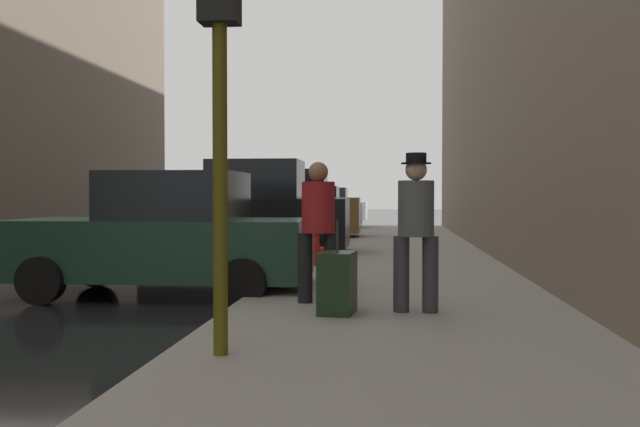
{
  "coord_description": "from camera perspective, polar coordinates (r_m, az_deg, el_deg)",
  "views": [
    {
      "loc": [
        5.89,
        -10.37,
        1.47
      ],
      "look_at": [
        4.07,
        7.78,
        0.98
      ],
      "focal_mm": 40.0,
      "sensor_mm": 36.0,
      "label": 1
    }
  ],
  "objects": [
    {
      "name": "ground_plane",
      "position": [
        12.01,
        -23.8,
        -5.6
      ],
      "size": [
        120.0,
        120.0,
        0.0
      ],
      "primitive_type": "plane",
      "color": "black"
    },
    {
      "name": "fire_hydrant",
      "position": [
        13.22,
        -0.53,
        -2.67
      ],
      "size": [
        0.42,
        0.22,
        0.7
      ],
      "color": "red",
      "rests_on": "sidewalk"
    },
    {
      "name": "pedestrian_in_red_jacket",
      "position": [
        8.64,
        -0.14,
        -0.86
      ],
      "size": [
        0.52,
        0.45,
        1.71
      ],
      "color": "black",
      "rests_on": "sidewalk"
    },
    {
      "name": "rolling_suitcase",
      "position": [
        7.9,
        1.39,
        -5.55
      ],
      "size": [
        0.42,
        0.6,
        1.04
      ],
      "color": "black",
      "rests_on": "sidewalk"
    },
    {
      "name": "parked_bronze_suv",
      "position": [
        22.47,
        -2.56,
        0.43
      ],
      "size": [
        4.64,
        2.13,
        2.25
      ],
      "color": "brown",
      "rests_on": "ground_plane"
    },
    {
      "name": "parked_dark_green_sedan",
      "position": [
        10.5,
        -12.29,
        -1.87
      ],
      "size": [
        4.21,
        2.07,
        1.79
      ],
      "color": "#193828",
      "rests_on": "ground_plane"
    },
    {
      "name": "traffic_light",
      "position": [
        6.01,
        -8.02,
        13.93
      ],
      "size": [
        0.32,
        0.32,
        3.6
      ],
      "color": "#514C0F",
      "rests_on": "sidewalk"
    },
    {
      "name": "sidewalk",
      "position": [
        10.46,
        6.32,
        -6.12
      ],
      "size": [
        4.0,
        40.0,
        0.15
      ],
      "primitive_type": "cube",
      "color": "gray",
      "rests_on": "ground_plane"
    },
    {
      "name": "parked_blue_sedan",
      "position": [
        28.69,
        -0.75,
        0.3
      ],
      "size": [
        4.2,
        2.07,
        1.79
      ],
      "color": "navy",
      "rests_on": "ground_plane"
    },
    {
      "name": "parked_black_suv",
      "position": [
        16.43,
        -5.65,
        0.02
      ],
      "size": [
        4.61,
        2.08,
        2.25
      ],
      "color": "black",
      "rests_on": "ground_plane"
    },
    {
      "name": "pedestrian_with_beanie",
      "position": [
        8.0,
        7.68,
        -0.84
      ],
      "size": [
        0.51,
        0.41,
        1.78
      ],
      "color": "#333338",
      "rests_on": "sidewalk"
    },
    {
      "name": "parked_silver_sedan",
      "position": [
        34.29,
        0.31,
        0.5
      ],
      "size": [
        4.21,
        2.08,
        1.79
      ],
      "color": "#B7BABF",
      "rests_on": "ground_plane"
    }
  ]
}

